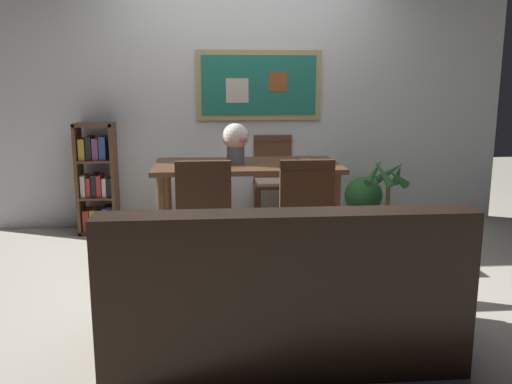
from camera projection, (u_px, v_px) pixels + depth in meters
The scene contains 12 objects.
ground_plane at pixel (260, 271), 4.18m from camera, with size 12.00×12.00×0.00m, color beige.
wall_back_with_painting at pixel (246, 95), 5.36m from camera, with size 5.20×0.14×2.60m.
dining_table at pixel (247, 175), 4.58m from camera, with size 1.55×0.83×0.76m.
dining_chair_far_right at pixel (273, 173), 5.39m from camera, with size 0.40×0.41×0.91m.
dining_chair_near_left at pixel (204, 211), 3.82m from camera, with size 0.40×0.41×0.91m.
dining_chair_near_right at pixel (304, 210), 3.86m from camera, with size 0.40×0.41×0.91m.
leather_couch at pixel (280, 297), 2.86m from camera, with size 1.80×0.84×0.84m.
bookshelf at pixel (98, 183), 5.16m from camera, with size 0.36×0.28×1.06m.
potted_ivy at pixel (363, 199), 5.36m from camera, with size 0.37×0.37×0.57m.
potted_palm at pixel (387, 203), 5.00m from camera, with size 0.44×0.43×0.76m.
flower_vase at pixel (236, 141), 4.51m from camera, with size 0.23×0.22×0.34m.
tv_remote at pixel (305, 160), 4.67m from camera, with size 0.16×0.12×0.02m.
Camera 1 is at (-0.38, -3.96, 1.43)m, focal length 37.92 mm.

